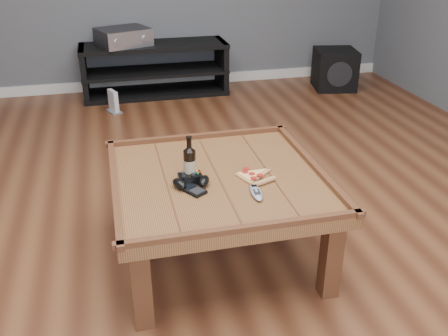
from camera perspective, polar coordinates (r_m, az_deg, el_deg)
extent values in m
plane|color=#472314|center=(2.63, -0.66, -9.71)|extent=(6.00, 6.00, 0.00)
cube|color=silver|center=(5.30, -8.06, 9.68)|extent=(5.00, 0.02, 0.10)
cube|color=#532F17|center=(2.40, -0.71, -1.59)|extent=(1.00, 1.00, 0.06)
cube|color=#442712|center=(2.13, -9.40, -13.36)|extent=(0.08, 0.08, 0.39)
cube|color=#442712|center=(2.31, 12.10, -10.11)|extent=(0.08, 0.08, 0.39)
cube|color=#442712|center=(2.84, -10.92, -2.65)|extent=(0.08, 0.08, 0.39)
cube|color=#442712|center=(2.97, 5.41, -0.84)|extent=(0.08, 0.08, 0.39)
cube|color=#442712|center=(2.82, -2.93, 3.67)|extent=(1.03, 0.03, 0.03)
cube|color=#442712|center=(1.98, 2.46, -6.90)|extent=(1.03, 0.03, 0.03)
cube|color=#442712|center=(2.53, 10.07, 0.50)|extent=(0.03, 1.03, 0.03)
cube|color=#442712|center=(2.34, -12.38, -1.94)|extent=(0.03, 1.03, 0.03)
cube|color=black|center=(4.96, -8.06, 13.67)|extent=(1.40, 0.45, 0.04)
cube|color=black|center=(5.02, -7.88, 10.89)|extent=(1.40, 0.45, 0.03)
cube|color=black|center=(5.08, -7.73, 8.61)|extent=(1.40, 0.45, 0.04)
cube|color=black|center=(5.00, -15.66, 10.34)|extent=(0.05, 0.44, 0.50)
cube|color=black|center=(5.12, -0.28, 11.68)|extent=(0.05, 0.44, 0.50)
cylinder|color=black|center=(2.33, -3.93, 0.26)|extent=(0.06, 0.06, 0.15)
cone|color=black|center=(2.29, -4.00, 2.27)|extent=(0.06, 0.06, 0.03)
cylinder|color=black|center=(2.28, -4.02, 2.89)|extent=(0.02, 0.02, 0.05)
cylinder|color=black|center=(2.27, -4.04, 3.53)|extent=(0.03, 0.03, 0.01)
cylinder|color=tan|center=(2.33, -3.93, 0.26)|extent=(0.06, 0.06, 0.06)
cube|color=black|center=(2.32, -3.90, -1.14)|extent=(0.11, 0.07, 0.04)
ellipsoid|color=black|center=(2.28, -5.13, -1.81)|extent=(0.08, 0.10, 0.04)
ellipsoid|color=black|center=(2.30, -2.32, -1.49)|extent=(0.08, 0.10, 0.04)
cylinder|color=black|center=(2.32, -4.68, -0.60)|extent=(0.02, 0.02, 0.01)
cylinder|color=black|center=(2.31, -3.56, -0.74)|extent=(0.02, 0.02, 0.01)
cylinder|color=yellow|center=(2.34, -3.10, -0.38)|extent=(0.01, 0.01, 0.01)
cylinder|color=red|center=(2.33, -2.80, -0.46)|extent=(0.01, 0.01, 0.01)
cylinder|color=#0C33CC|center=(2.33, -3.30, -0.52)|extent=(0.01, 0.01, 0.01)
cylinder|color=#0C9919|center=(2.32, -3.00, -0.61)|extent=(0.01, 0.01, 0.01)
cylinder|color=tan|center=(2.32, 4.55, -1.57)|extent=(0.13, 0.07, 0.02)
cylinder|color=#AB2216|center=(2.34, 3.38, -1.15)|extent=(0.03, 0.03, 0.00)
cylinder|color=#AB2216|center=(2.37, 4.13, -0.83)|extent=(0.03, 0.03, 0.00)
cylinder|color=#AB2216|center=(2.38, 3.21, -0.66)|extent=(0.03, 0.03, 0.00)
cylinder|color=#AB2216|center=(2.40, 2.42, -0.44)|extent=(0.03, 0.03, 0.00)
cylinder|color=#AB2216|center=(2.43, 2.56, -0.07)|extent=(0.03, 0.03, 0.00)
cube|color=black|center=(2.26, -3.58, -2.51)|extent=(0.12, 0.14, 0.02)
cube|color=black|center=(2.28, -4.09, -2.08)|extent=(0.07, 0.07, 0.00)
cube|color=black|center=(2.24, -3.06, -2.59)|extent=(0.07, 0.07, 0.00)
ellipsoid|color=gray|center=(2.23, 3.70, -2.78)|extent=(0.06, 0.16, 0.02)
cube|color=black|center=(2.27, 3.47, -2.04)|extent=(0.03, 0.02, 0.00)
cube|color=black|center=(2.22, 3.77, -2.73)|extent=(0.03, 0.05, 0.00)
cube|color=black|center=(4.92, -11.45, 14.50)|extent=(0.55, 0.50, 0.16)
cube|color=#B2B5BD|center=(4.76, -10.53, 14.17)|extent=(0.42, 0.17, 0.16)
cylinder|color=#B2B5BD|center=(4.70, -12.03, 13.89)|extent=(0.06, 0.04, 0.06)
cylinder|color=#B2B5BD|center=(4.81, -8.98, 14.41)|extent=(0.06, 0.04, 0.06)
cube|color=black|center=(5.30, 12.54, 10.98)|extent=(0.46, 0.46, 0.40)
cylinder|color=black|center=(5.11, 13.08, 10.38)|extent=(0.25, 0.06, 0.25)
cube|color=slate|center=(4.64, -12.42, 6.35)|extent=(0.14, 0.18, 0.01)
cube|color=silver|center=(4.61, -12.54, 7.53)|extent=(0.09, 0.15, 0.19)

